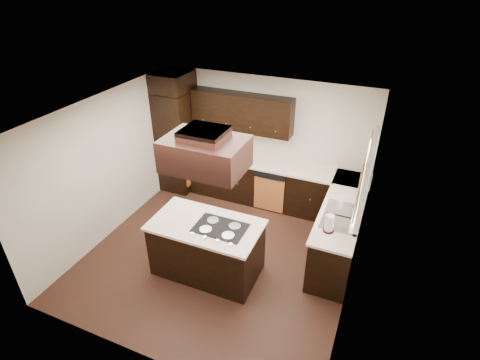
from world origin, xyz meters
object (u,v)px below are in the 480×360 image
(oven_column, at_px, (178,141))
(range_hood, at_px, (205,154))
(island, at_px, (207,249))
(spice_rack, at_px, (218,149))

(oven_column, distance_m, range_hood, 3.13)
(island, relative_size, range_hood, 1.53)
(oven_column, xyz_separation_m, range_hood, (1.88, -2.25, 1.10))
(island, height_order, spice_rack, spice_rack)
(oven_column, bearing_deg, spice_rack, -0.78)
(oven_column, relative_size, island, 1.32)
(range_hood, bearing_deg, spice_rack, 112.85)
(range_hood, xyz_separation_m, spice_rack, (-0.94, 2.24, -1.09))
(oven_column, bearing_deg, range_hood, -50.26)
(oven_column, xyz_separation_m, island, (1.76, -2.14, -0.62))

